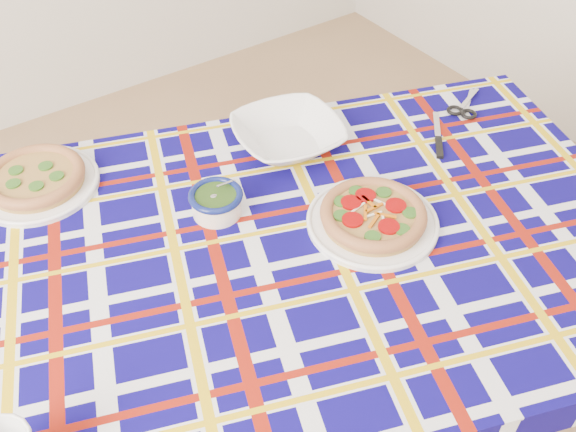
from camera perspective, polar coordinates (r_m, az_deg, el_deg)
dining_table at (r=1.31m, az=0.40°, el=-4.61°), size 1.64×1.31×0.67m
tablecloth at (r=1.29m, az=0.41°, el=-3.96°), size 1.68×1.35×0.09m
main_focaccia_plate at (r=1.29m, az=7.59°, el=0.11°), size 0.35×0.35×0.05m
pesto_bowl at (r=1.31m, az=-6.41°, el=1.36°), size 0.14×0.14×0.07m
serving_bowl at (r=1.48m, az=-0.01°, el=7.18°), size 0.28×0.28×0.06m
second_focaccia_plate at (r=1.47m, az=-21.54°, el=3.19°), size 0.32×0.32×0.05m
table_knife at (r=1.60m, az=13.11°, el=7.81°), size 0.14×0.16×0.01m
kitchen_scissors at (r=1.71m, az=15.79°, el=9.96°), size 0.18×0.15×0.01m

